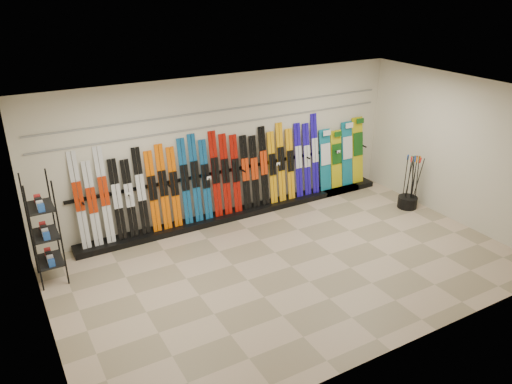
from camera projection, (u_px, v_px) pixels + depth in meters
floor at (291, 266)px, 8.87m from camera, size 8.00×8.00×0.00m
back_wall at (227, 147)px, 10.27m from camera, size 8.00×0.00×8.00m
left_wall at (37, 249)px, 6.47m from camera, size 0.00×5.00×5.00m
right_wall at (459, 151)px, 10.08m from camera, size 0.00×5.00×5.00m
ceiling at (297, 100)px, 7.68m from camera, size 8.00×8.00×0.00m
ski_rack_base at (242, 212)px, 10.77m from camera, size 8.00×0.40×0.12m
skis at (211, 178)px, 10.16m from camera, size 5.37×0.28×1.83m
snowboards at (342, 156)px, 11.74m from camera, size 1.26×0.24×1.58m
accessory_rack at (44, 230)px, 8.16m from camera, size 0.40×0.60×1.87m
pole_bin at (407, 202)px, 11.09m from camera, size 0.43×0.43×0.25m
ski_poles at (412, 182)px, 10.91m from camera, size 0.27×0.40×1.18m
slatwall_rail_0 at (227, 124)px, 10.05m from camera, size 7.60×0.02×0.03m
slatwall_rail_1 at (226, 110)px, 9.93m from camera, size 7.60×0.02×0.03m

